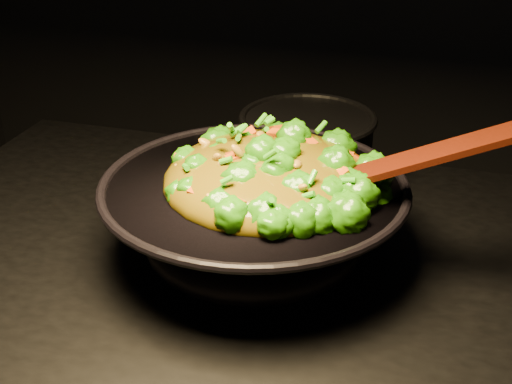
% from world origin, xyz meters
% --- Properties ---
extents(wok, '(0.43, 0.43, 0.11)m').
position_xyz_m(wok, '(-0.04, 0.07, 0.96)').
color(wok, black).
rests_on(wok, stovetop).
extents(stir_fry, '(0.36, 0.36, 0.10)m').
position_xyz_m(stir_fry, '(-0.02, 0.08, 1.06)').
color(stir_fry, '#287708').
rests_on(stir_fry, wok).
extents(spatula, '(0.30, 0.08, 0.13)m').
position_xyz_m(spatula, '(0.14, 0.08, 1.06)').
color(spatula, '#310C03').
rests_on(spatula, wok).
extents(back_pot, '(0.27, 0.27, 0.12)m').
position_xyz_m(back_pot, '(-0.02, 0.32, 0.96)').
color(back_pot, black).
rests_on(back_pot, stovetop).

